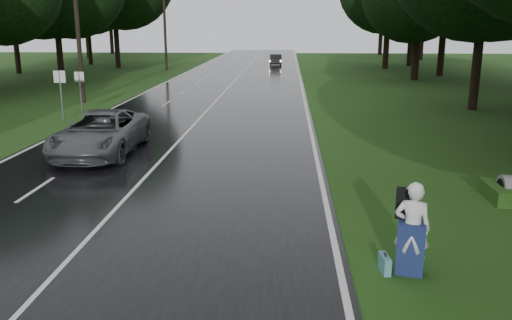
% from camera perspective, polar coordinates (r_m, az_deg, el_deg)
% --- Properties ---
extents(ground, '(160.00, 160.00, 0.00)m').
position_cam_1_polar(ground, '(14.69, -15.40, -5.81)').
color(ground, '#214514').
rests_on(ground, ground).
extents(road, '(12.00, 140.00, 0.04)m').
position_cam_1_polar(road, '(33.70, -4.61, 6.05)').
color(road, black).
rests_on(road, ground).
extents(lane_center, '(0.12, 140.00, 0.01)m').
position_cam_1_polar(lane_center, '(33.70, -4.61, 6.09)').
color(lane_center, silver).
rests_on(lane_center, road).
extents(grey_car, '(2.82, 5.92, 1.63)m').
position_cam_1_polar(grey_car, '(21.39, -16.45, 2.84)').
color(grey_car, '#4E5253').
rests_on(grey_car, road).
extents(far_car, '(1.52, 4.01, 1.31)m').
position_cam_1_polar(far_car, '(65.35, 2.14, 10.79)').
color(far_car, black).
rests_on(far_car, road).
extents(hitchhiker, '(0.81, 0.76, 1.96)m').
position_cam_1_polar(hitchhiker, '(11.18, 16.43, -7.41)').
color(hitchhiker, silver).
rests_on(hitchhiker, ground).
extents(suitcase, '(0.20, 0.52, 0.36)m').
position_cam_1_polar(suitcase, '(11.38, 13.72, -10.83)').
color(suitcase, teal).
rests_on(suitcase, ground).
extents(utility_pole_mid, '(1.80, 0.28, 9.28)m').
position_cam_1_polar(utility_pole_mid, '(36.12, -18.10, 5.92)').
color(utility_pole_mid, black).
rests_on(utility_pole_mid, ground).
extents(utility_pole_far, '(1.80, 0.28, 9.48)m').
position_cam_1_polar(utility_pole_far, '(59.06, -9.62, 9.52)').
color(utility_pole_far, black).
rests_on(utility_pole_far, ground).
extents(road_sign_a, '(0.62, 0.10, 2.59)m').
position_cam_1_polar(road_sign_a, '(29.90, -20.08, 4.09)').
color(road_sign_a, white).
rests_on(road_sign_a, ground).
extents(road_sign_b, '(0.55, 0.10, 2.30)m').
position_cam_1_polar(road_sign_b, '(32.29, -18.26, 4.96)').
color(road_sign_b, white).
rests_on(road_sign_b, ground).
extents(tree_left_e, '(9.20, 9.20, 14.38)m').
position_cam_1_polar(tree_left_e, '(50.52, -20.20, 8.02)').
color(tree_left_e, black).
rests_on(tree_left_e, ground).
extents(tree_left_f, '(10.83, 10.83, 16.92)m').
position_cam_1_polar(tree_left_f, '(63.41, -14.64, 9.59)').
color(tree_left_f, black).
rests_on(tree_left_f, ground).
extents(tree_right_d, '(9.97, 9.97, 15.57)m').
position_cam_1_polar(tree_right_d, '(34.01, 22.29, 5.05)').
color(tree_right_d, black).
rests_on(tree_right_d, ground).
extents(tree_right_e, '(8.31, 8.31, 12.98)m').
position_cam_1_polar(tree_right_e, '(50.28, 16.70, 8.27)').
color(tree_right_e, black).
rests_on(tree_right_e, ground).
extents(tree_right_f, '(9.72, 9.72, 15.19)m').
position_cam_1_polar(tree_right_f, '(62.22, 13.75, 9.56)').
color(tree_right_f, black).
rests_on(tree_right_f, ground).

